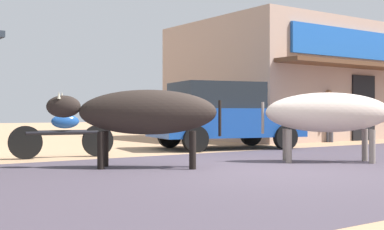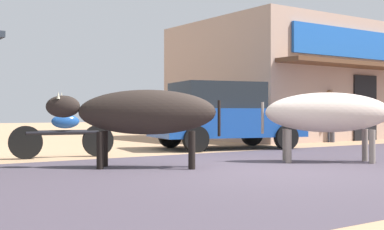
# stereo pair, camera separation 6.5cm
# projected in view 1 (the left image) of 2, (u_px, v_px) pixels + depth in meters

# --- Properties ---
(ground) EXTENTS (80.00, 80.00, 0.00)m
(ground) POSITION_uv_depth(u_px,v_px,m) (264.00, 171.00, 8.20)
(ground) COLOR tan
(asphalt_road) EXTENTS (72.00, 6.75, 0.00)m
(asphalt_road) POSITION_uv_depth(u_px,v_px,m) (264.00, 171.00, 8.20)
(asphalt_road) COLOR #473E49
(asphalt_road) RESTS_ON ground
(storefront_right_club) EXTENTS (7.95, 6.57, 3.95)m
(storefront_right_club) POSITION_uv_depth(u_px,v_px,m) (296.00, 83.00, 19.39)
(storefront_right_club) COLOR tan
(storefront_right_club) RESTS_ON ground
(parked_hatchback_car) EXTENTS (3.94, 2.53, 1.64)m
(parked_hatchback_car) POSITION_uv_depth(u_px,v_px,m) (223.00, 115.00, 13.22)
(parked_hatchback_car) COLOR #19479E
(parked_hatchback_car) RESTS_ON ground
(parked_motorcycle) EXTENTS (2.07, 0.36, 1.07)m
(parked_motorcycle) POSITION_uv_depth(u_px,v_px,m) (64.00, 134.00, 10.55)
(parked_motorcycle) COLOR black
(parked_motorcycle) RESTS_ON ground
(cow_near_brown) EXTENTS (2.52, 1.96, 1.27)m
(cow_near_brown) POSITION_uv_depth(u_px,v_px,m) (143.00, 113.00, 8.61)
(cow_near_brown) COLOR #2A221D
(cow_near_brown) RESTS_ON ground
(cow_far_dark) EXTENTS (2.48, 2.10, 1.26)m
(cow_far_dark) POSITION_uv_depth(u_px,v_px,m) (331.00, 113.00, 9.62)
(cow_far_dark) COLOR beige
(cow_far_dark) RESTS_ON ground
(pedestrian_by_shop) EXTENTS (0.27, 0.61, 1.59)m
(pedestrian_by_shop) POSITION_uv_depth(u_px,v_px,m) (329.00, 112.00, 16.15)
(pedestrian_by_shop) COLOR #3F3F47
(pedestrian_by_shop) RESTS_ON ground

